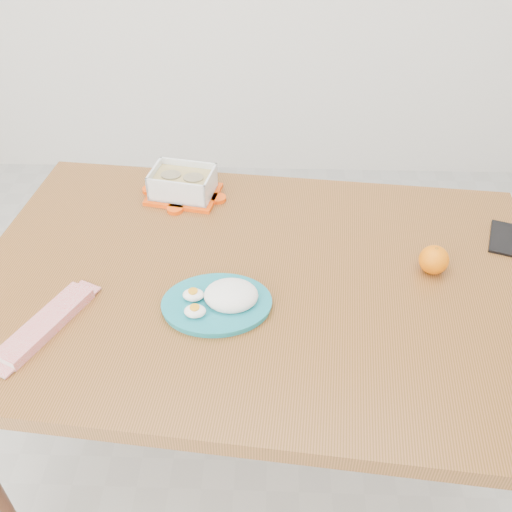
{
  "coord_description": "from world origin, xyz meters",
  "views": [
    {
      "loc": [
        0.09,
        -0.95,
        1.62
      ],
      "look_at": [
        0.06,
        0.02,
        0.81
      ],
      "focal_mm": 40.0,
      "sensor_mm": 36.0,
      "label": 1
    }
  ],
  "objects_px": {
    "dining_table": "(256,304)",
    "food_container": "(183,184)",
    "orange_fruit": "(434,260)",
    "smartphone": "(504,238)",
    "rice_plate": "(221,299)"
  },
  "relations": [
    {
      "from": "dining_table",
      "to": "rice_plate",
      "type": "height_order",
      "value": "rice_plate"
    },
    {
      "from": "dining_table",
      "to": "food_container",
      "type": "bearing_deg",
      "value": 128.35
    },
    {
      "from": "rice_plate",
      "to": "smartphone",
      "type": "relative_size",
      "value": 1.92
    },
    {
      "from": "orange_fruit",
      "to": "smartphone",
      "type": "height_order",
      "value": "orange_fruit"
    },
    {
      "from": "dining_table",
      "to": "smartphone",
      "type": "bearing_deg",
      "value": 19.94
    },
    {
      "from": "dining_table",
      "to": "orange_fruit",
      "type": "bearing_deg",
      "value": 10.02
    },
    {
      "from": "food_container",
      "to": "orange_fruit",
      "type": "bearing_deg",
      "value": -14.68
    },
    {
      "from": "smartphone",
      "to": "rice_plate",
      "type": "bearing_deg",
      "value": -140.18
    },
    {
      "from": "dining_table",
      "to": "food_container",
      "type": "xyz_separation_m",
      "value": [
        -0.21,
        0.32,
        0.13
      ]
    },
    {
      "from": "dining_table",
      "to": "rice_plate",
      "type": "distance_m",
      "value": 0.16
    },
    {
      "from": "food_container",
      "to": "smartphone",
      "type": "height_order",
      "value": "food_container"
    },
    {
      "from": "dining_table",
      "to": "rice_plate",
      "type": "bearing_deg",
      "value": -119.82
    },
    {
      "from": "food_container",
      "to": "orange_fruit",
      "type": "distance_m",
      "value": 0.68
    },
    {
      "from": "dining_table",
      "to": "orange_fruit",
      "type": "relative_size",
      "value": 20.45
    },
    {
      "from": "orange_fruit",
      "to": "smartphone",
      "type": "xyz_separation_m",
      "value": [
        0.2,
        0.12,
        -0.03
      ]
    }
  ]
}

